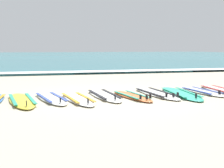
{
  "coord_description": "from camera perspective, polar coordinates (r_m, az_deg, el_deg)",
  "views": [
    {
      "loc": [
        -1.76,
        -7.56,
        1.32
      ],
      "look_at": [
        0.2,
        0.76,
        0.25
      ],
      "focal_mm": 47.27,
      "sensor_mm": 36.0,
      "label": 1
    }
  ],
  "objects": [
    {
      "name": "surfboard_3",
      "position": [
        7.44,
        -6.66,
        -2.85
      ],
      "size": [
        0.88,
        2.22,
        0.18
      ],
      "color": "white",
      "rests_on": "ground"
    },
    {
      "name": "surfboard_8",
      "position": [
        8.99,
        16.89,
        -1.38
      ],
      "size": [
        0.7,
        2.06,
        0.18
      ],
      "color": "silver",
      "rests_on": "ground"
    },
    {
      "name": "surfboard_1",
      "position": [
        7.5,
        -17.05,
        -3.04
      ],
      "size": [
        0.97,
        2.37,
        0.18
      ],
      "color": "yellow",
      "rests_on": "ground"
    },
    {
      "name": "surfboard_2",
      "position": [
        7.64,
        -11.73,
        -2.7
      ],
      "size": [
        1.01,
        2.21,
        0.18
      ],
      "color": "silver",
      "rests_on": "ground"
    },
    {
      "name": "surfboard_4",
      "position": [
        7.94,
        -1.54,
        -2.17
      ],
      "size": [
        0.8,
        2.34,
        0.18
      ],
      "color": "white",
      "rests_on": "ground"
    },
    {
      "name": "surfboard_5",
      "position": [
        7.84,
        3.86,
        -2.31
      ],
      "size": [
        0.85,
        2.03,
        0.18
      ],
      "color": "orange",
      "rests_on": "ground"
    },
    {
      "name": "sea",
      "position": [
        44.15,
        -11.0,
        5.37
      ],
      "size": [
        80.0,
        60.0,
        0.1
      ],
      "primitive_type": "cube",
      "color": "teal",
      "rests_on": "ground"
    },
    {
      "name": "ground_plane",
      "position": [
        7.87,
        -0.14,
        -2.52
      ],
      "size": [
        80.0,
        80.0,
        0.0
      ],
      "primitive_type": "plane",
      "color": "#B7AD93"
    },
    {
      "name": "wave_foam_strip",
      "position": [
        14.83,
        -6.38,
        2.2
      ],
      "size": [
        80.0,
        1.15,
        0.11
      ],
      "primitive_type": "cube",
      "color": "white",
      "rests_on": "ground"
    },
    {
      "name": "surfboard_6",
      "position": [
        8.36,
        8.49,
        -1.77
      ],
      "size": [
        0.85,
        2.43,
        0.18
      ],
      "color": "white",
      "rests_on": "ground"
    },
    {
      "name": "surfboard_7",
      "position": [
        8.47,
        13.13,
        -1.77
      ],
      "size": [
        0.84,
        2.59,
        0.18
      ],
      "color": "#2DB793",
      "rests_on": "ground"
    },
    {
      "name": "surfboard_9",
      "position": [
        9.51,
        20.1,
        -1.06
      ],
      "size": [
        0.66,
        2.2,
        0.18
      ],
      "color": "silver",
      "rests_on": "ground"
    }
  ]
}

